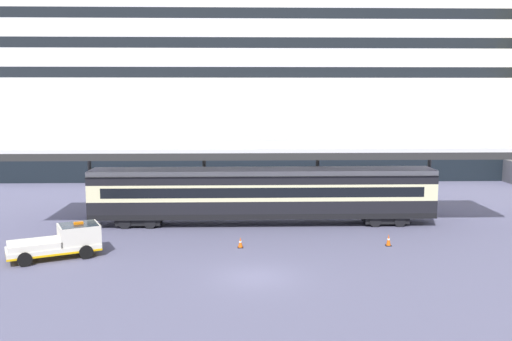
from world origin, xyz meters
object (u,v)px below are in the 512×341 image
(cruise_ship, at_px, (288,57))
(service_truck, at_px, (63,241))
(train_carriage, at_px, (263,193))
(traffic_cone_mid, at_px, (240,243))
(traffic_cone_near, at_px, (389,240))

(cruise_ship, bearing_deg, service_truck, -112.85)
(cruise_ship, distance_m, service_truck, 44.85)
(train_carriage, relative_size, traffic_cone_mid, 37.91)
(service_truck, distance_m, traffic_cone_near, 19.95)
(service_truck, xyz_separation_m, traffic_cone_near, (19.86, 1.81, -0.62))
(traffic_cone_mid, bearing_deg, service_truck, -171.00)
(traffic_cone_near, relative_size, traffic_cone_mid, 1.13)
(traffic_cone_near, bearing_deg, service_truck, -174.80)
(cruise_ship, height_order, traffic_cone_mid, cruise_ship)
(cruise_ship, relative_size, train_carriage, 6.53)
(service_truck, relative_size, traffic_cone_mid, 8.46)
(train_carriage, bearing_deg, cruise_ship, 81.86)
(traffic_cone_near, bearing_deg, cruise_ship, 94.85)
(cruise_ship, bearing_deg, traffic_cone_mid, -99.28)
(traffic_cone_mid, bearing_deg, traffic_cone_near, 0.91)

